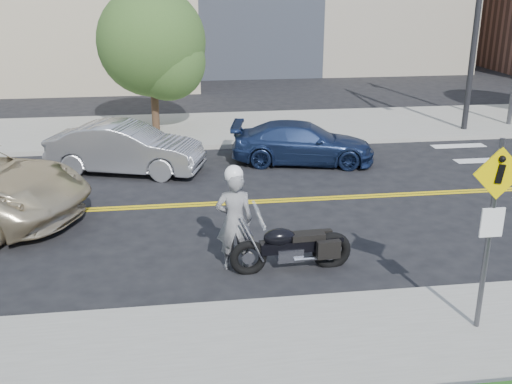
{
  "coord_description": "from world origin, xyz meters",
  "views": [
    {
      "loc": [
        -0.3,
        -13.82,
        5.24
      ],
      "look_at": [
        1.25,
        -2.61,
        1.2
      ],
      "focal_mm": 42.0,
      "sensor_mm": 36.0,
      "label": 1
    }
  ],
  "objects_px": {
    "pedestrian_sign": "(492,218)",
    "parked_car_silver": "(126,148)",
    "motorcyclist": "(234,218)",
    "motorcycle": "(292,236)",
    "parked_car_blue": "(303,143)"
  },
  "relations": [
    {
      "from": "pedestrian_sign",
      "to": "motorcycle",
      "type": "relative_size",
      "value": 1.32
    },
    {
      "from": "pedestrian_sign",
      "to": "parked_car_silver",
      "type": "relative_size",
      "value": 0.69
    },
    {
      "from": "pedestrian_sign",
      "to": "motorcycle",
      "type": "xyz_separation_m",
      "value": [
        -2.42,
        2.59,
        -1.27
      ]
    },
    {
      "from": "motorcyclist",
      "to": "motorcycle",
      "type": "relative_size",
      "value": 0.91
    },
    {
      "from": "motorcycle",
      "to": "parked_car_silver",
      "type": "relative_size",
      "value": 0.52
    },
    {
      "from": "parked_car_silver",
      "to": "motorcycle",
      "type": "bearing_deg",
      "value": -134.84
    },
    {
      "from": "pedestrian_sign",
      "to": "parked_car_silver",
      "type": "xyz_separation_m",
      "value": [
        -5.92,
        9.22,
        -1.25
      ]
    },
    {
      "from": "motorcyclist",
      "to": "motorcycle",
      "type": "distance_m",
      "value": 1.14
    },
    {
      "from": "motorcycle",
      "to": "parked_car_silver",
      "type": "distance_m",
      "value": 7.5
    },
    {
      "from": "motorcyclist",
      "to": "parked_car_silver",
      "type": "height_order",
      "value": "motorcyclist"
    },
    {
      "from": "motorcyclist",
      "to": "motorcycle",
      "type": "xyz_separation_m",
      "value": [
        1.06,
        -0.23,
        -0.33
      ]
    },
    {
      "from": "motorcycle",
      "to": "parked_car_blue",
      "type": "height_order",
      "value": "motorcycle"
    },
    {
      "from": "motorcycle",
      "to": "motorcyclist",
      "type": "bearing_deg",
      "value": 164.31
    },
    {
      "from": "motorcyclist",
      "to": "parked_car_blue",
      "type": "bearing_deg",
      "value": -111.8
    },
    {
      "from": "parked_car_silver",
      "to": "motorcyclist",
      "type": "bearing_deg",
      "value": -141.81
    }
  ]
}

